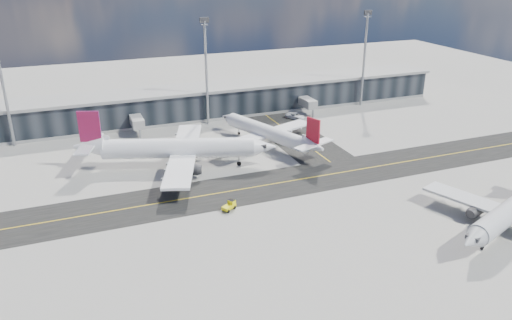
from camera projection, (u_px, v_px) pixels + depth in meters
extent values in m
plane|color=gray|center=(276.00, 193.00, 99.52)|extent=(300.00, 300.00, 0.00)
cube|color=black|center=(268.00, 185.00, 102.96)|extent=(180.00, 14.00, 0.02)
cube|color=black|center=(285.00, 129.00, 135.71)|extent=(14.00, 50.00, 0.02)
cube|color=yellow|center=(268.00, 185.00, 102.95)|extent=(180.00, 0.25, 0.01)
cube|color=yellow|center=(285.00, 129.00, 135.70)|extent=(0.25, 50.00, 0.01)
cube|color=black|center=(201.00, 103.00, 145.35)|extent=(150.00, 12.00, 8.00)
cube|color=gray|center=(200.00, 88.00, 143.68)|extent=(152.00, 13.00, 0.80)
cube|color=gray|center=(202.00, 115.00, 146.73)|extent=(150.00, 12.20, 0.80)
cube|color=gray|center=(136.00, 120.00, 131.93)|extent=(3.00, 10.00, 2.40)
cylinder|color=gray|center=(140.00, 134.00, 128.50)|extent=(0.60, 0.60, 2.40)
cube|color=gray|center=(306.00, 101.00, 148.75)|extent=(3.00, 10.00, 2.40)
cylinder|color=gray|center=(313.00, 113.00, 145.32)|extent=(0.60, 0.60, 2.40)
cylinder|color=gray|center=(4.00, 91.00, 118.69)|extent=(0.70, 0.70, 28.00)
cylinder|color=gray|center=(206.00, 74.00, 135.52)|extent=(0.70, 0.70, 28.00)
cube|color=#2D2D30|center=(204.00, 20.00, 130.11)|extent=(2.50, 0.50, 1.40)
cylinder|color=gray|center=(364.00, 61.00, 152.34)|extent=(0.70, 0.70, 28.00)
cube|color=#2D2D30|center=(368.00, 13.00, 146.93)|extent=(2.50, 0.50, 1.40)
cylinder|color=white|center=(179.00, 148.00, 110.14)|extent=(32.88, 14.90, 4.43)
cone|color=white|center=(264.00, 147.00, 110.91)|extent=(6.67, 5.98, 4.43)
cone|color=white|center=(90.00, 147.00, 109.09)|extent=(7.72, 6.34, 4.43)
cube|color=white|center=(184.00, 153.00, 110.61)|extent=(17.38, 37.44, 0.55)
cylinder|color=#2D2D30|center=(191.00, 147.00, 117.26)|extent=(5.23, 3.91, 2.55)
cylinder|color=#2D2D30|center=(187.00, 170.00, 104.98)|extent=(5.23, 3.91, 2.55)
cube|color=#BCBEC0|center=(191.00, 144.00, 116.92)|extent=(2.24, 1.13, 0.89)
cube|color=#BCBEC0|center=(187.00, 166.00, 104.64)|extent=(2.24, 1.13, 0.89)
cube|color=#741348|center=(89.00, 127.00, 107.34)|extent=(4.56, 1.97, 6.87)
cube|color=white|center=(89.00, 144.00, 108.84)|extent=(7.22, 13.58, 0.39)
cube|color=#2D2D30|center=(261.00, 145.00, 110.72)|extent=(2.88, 3.02, 0.78)
cylinder|color=gray|center=(239.00, 160.00, 111.87)|extent=(0.34, 0.34, 2.22)
cylinder|color=black|center=(239.00, 163.00, 112.18)|extent=(1.07, 0.69, 1.00)
cylinder|color=black|center=(176.00, 159.00, 114.62)|extent=(1.33, 0.92, 1.22)
cylinder|color=black|center=(173.00, 170.00, 108.48)|extent=(1.33, 0.92, 1.22)
cylinder|color=white|center=(267.00, 132.00, 122.96)|extent=(12.73, 26.22, 3.56)
cone|color=white|center=(228.00, 118.00, 133.35)|extent=(4.90, 5.41, 3.56)
cone|color=white|center=(314.00, 146.00, 112.06)|extent=(5.21, 6.25, 3.56)
cube|color=white|center=(264.00, 134.00, 123.91)|extent=(29.86, 14.81, 0.44)
cylinder|color=#2D2D30|center=(246.00, 142.00, 121.60)|extent=(3.23, 4.22, 2.05)
cylinder|color=#2D2D30|center=(277.00, 132.00, 128.20)|extent=(3.23, 4.22, 2.05)
cube|color=#BCBEC0|center=(246.00, 139.00, 121.33)|extent=(0.96, 1.79, 0.71)
cube|color=#BCBEC0|center=(277.00, 130.00, 127.93)|extent=(0.96, 1.79, 0.71)
cube|color=#AC0B1E|center=(313.00, 130.00, 110.95)|extent=(1.69, 3.64, 5.51)
cube|color=white|center=(314.00, 144.00, 111.86)|extent=(10.86, 6.09, 0.31)
cube|color=#2D2D30|center=(229.00, 117.00, 132.91)|extent=(2.46, 2.35, 0.62)
cylinder|color=gray|center=(239.00, 131.00, 131.25)|extent=(0.27, 0.27, 1.78)
cylinder|color=black|center=(239.00, 133.00, 131.50)|extent=(0.57, 0.86, 0.80)
cylinder|color=black|center=(261.00, 147.00, 121.87)|extent=(0.76, 1.07, 0.98)
cylinder|color=black|center=(277.00, 142.00, 125.17)|extent=(0.76, 1.07, 0.98)
cone|color=#BCBEC0|center=(472.00, 240.00, 76.05)|extent=(5.60, 5.07, 3.67)
cube|color=#BCBEC0|center=(511.00, 214.00, 85.53)|extent=(15.45, 30.80, 0.46)
cylinder|color=#2D2D30|center=(477.00, 210.00, 89.12)|extent=(4.36, 3.35, 2.11)
cube|color=#BCBEC0|center=(477.00, 206.00, 88.84)|extent=(1.85, 1.00, 0.73)
cube|color=#2D2D30|center=(474.00, 237.00, 76.19)|extent=(2.44, 2.54, 0.64)
cylinder|color=gray|center=(483.00, 244.00, 79.88)|extent=(0.28, 0.28, 1.84)
cylinder|color=black|center=(482.00, 247.00, 80.14)|extent=(0.89, 0.60, 0.83)
cylinder|color=black|center=(498.00, 217.00, 89.42)|extent=(1.11, 0.79, 1.01)
cube|color=yellow|center=(229.00, 207.00, 92.52)|extent=(3.06, 2.59, 0.65)
cube|color=yellow|center=(232.00, 202.00, 92.91)|extent=(1.51, 1.57, 0.84)
cube|color=black|center=(232.00, 201.00, 92.79)|extent=(1.41, 1.48, 0.23)
cylinder|color=black|center=(230.00, 206.00, 93.69)|extent=(0.68, 0.54, 0.65)
cylinder|color=black|center=(235.00, 207.00, 93.02)|extent=(0.68, 0.54, 0.65)
cylinder|color=black|center=(223.00, 209.00, 92.30)|extent=(0.68, 0.54, 0.65)
cylinder|color=black|center=(228.00, 211.00, 91.63)|extent=(0.68, 0.54, 0.65)
imported|color=white|center=(295.00, 116.00, 144.16)|extent=(5.28, 6.51, 1.65)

